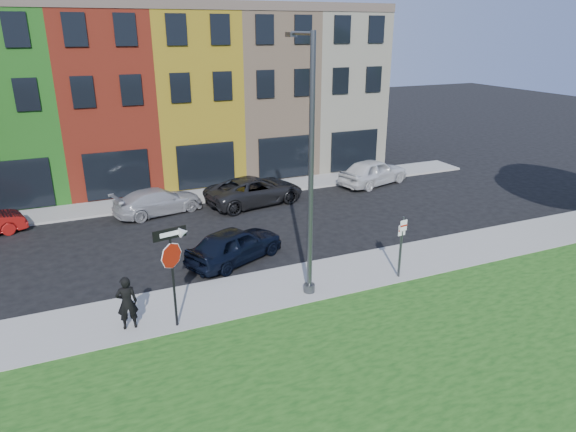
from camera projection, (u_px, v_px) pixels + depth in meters
name	position (u px, v px, depth m)	size (l,w,h in m)	color
ground	(340.00, 325.00, 16.66)	(120.00, 120.00, 0.00)	black
sidewalk_near	(347.00, 274.00, 19.97)	(40.00, 3.00, 0.12)	gray
sidewalk_far	(160.00, 201.00, 28.41)	(40.00, 2.40, 0.12)	gray
rowhouse_block	(143.00, 97.00, 32.22)	(30.00, 10.12, 10.00)	beige
stop_sign	(172.00, 258.00, 15.58)	(1.04, 0.24, 3.33)	black
man	(127.00, 303.00, 15.97)	(0.66, 0.45, 1.78)	black
sedan_near	(235.00, 245.00, 20.97)	(4.64, 3.38, 1.47)	black
parked_car_silver	(158.00, 201.00, 26.47)	(4.89, 2.86, 1.33)	#9D9EA2
parked_car_dark	(255.00, 190.00, 27.92)	(5.77, 3.38, 1.51)	black
parked_car_white	(373.00, 172.00, 31.35)	(5.06, 3.13, 1.61)	silver
street_lamp	(309.00, 170.00, 17.13)	(0.55, 2.58, 8.88)	#474A4C
parking_sign_a	(401.00, 243.00, 19.17)	(0.32, 0.09, 2.22)	#474A4C
parking_sign_b	(402.00, 240.00, 19.09)	(0.32, 0.10, 2.45)	#474A4C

